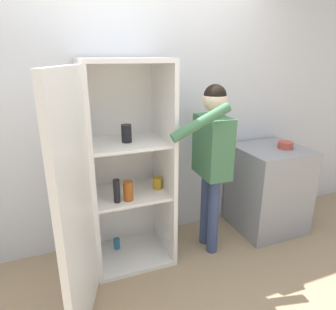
# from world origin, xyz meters

# --- Properties ---
(ground_plane) EXTENTS (12.00, 12.00, 0.00)m
(ground_plane) POSITION_xyz_m (0.00, 0.00, 0.00)
(ground_plane) COLOR tan
(wall_back) EXTENTS (7.00, 0.06, 2.55)m
(wall_back) POSITION_xyz_m (0.00, 0.98, 1.27)
(wall_back) COLOR silver
(wall_back) RESTS_ON ground_plane
(refrigerator) EXTENTS (0.94, 1.21, 1.74)m
(refrigerator) POSITION_xyz_m (-0.29, 0.55, 0.87)
(refrigerator) COLOR white
(refrigerator) RESTS_ON ground_plane
(person) EXTENTS (0.59, 0.51, 1.54)m
(person) POSITION_xyz_m (0.54, 0.51, 0.98)
(person) COLOR #384770
(person) RESTS_ON ground_plane
(counter) EXTENTS (0.66, 0.63, 0.89)m
(counter) POSITION_xyz_m (1.29, 0.61, 0.44)
(counter) COLOR gray
(counter) RESTS_ON ground_plane
(bowl) EXTENTS (0.15, 0.15, 0.07)m
(bowl) POSITION_xyz_m (1.40, 0.56, 0.92)
(bowl) COLOR #B24738
(bowl) RESTS_ON counter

